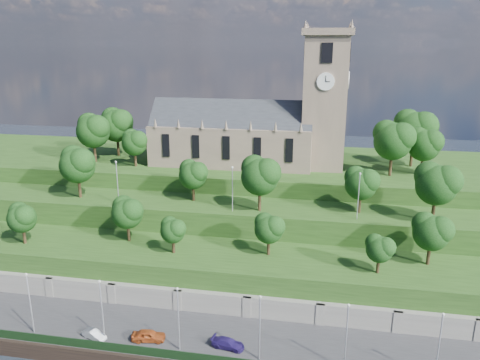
% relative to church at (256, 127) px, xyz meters
% --- Properties ---
extents(promenade, '(160.00, 12.00, 2.00)m').
position_rel_church_xyz_m(promenade, '(-0.79, -39.98, -21.52)').
color(promenade, '#2D2D30').
rests_on(promenade, ground).
extents(fence, '(160.00, 0.10, 1.20)m').
position_rel_church_xyz_m(fence, '(-0.79, -45.38, -19.92)').
color(fence, black).
rests_on(fence, promenade).
extents(retaining_wall, '(160.00, 2.10, 5.00)m').
position_rel_church_xyz_m(retaining_wall, '(-0.79, -34.01, -20.02)').
color(retaining_wall, slate).
rests_on(retaining_wall, ground).
extents(embankment_lower, '(160.00, 12.00, 8.00)m').
position_rel_church_xyz_m(embankment_lower, '(-0.79, -27.98, -18.52)').
color(embankment_lower, '#214216').
rests_on(embankment_lower, ground).
extents(embankment_upper, '(160.00, 10.00, 12.00)m').
position_rel_church_xyz_m(embankment_upper, '(-0.79, -16.98, -16.52)').
color(embankment_upper, '#214216').
rests_on(embankment_upper, ground).
extents(hilltop, '(160.00, 32.00, 15.00)m').
position_rel_church_xyz_m(hilltop, '(-0.79, 4.02, -15.02)').
color(hilltop, '#214216').
rests_on(hilltop, ground).
extents(church, '(38.60, 12.35, 27.60)m').
position_rel_church_xyz_m(church, '(0.00, 0.00, 0.00)').
color(church, '#6F5D4D').
rests_on(church, hilltop).
extents(trees_lower, '(66.90, 8.81, 7.68)m').
position_rel_church_xyz_m(trees_lower, '(0.40, -27.49, -9.86)').
color(trees_lower, black).
rests_on(trees_lower, embankment_lower).
extents(trees_upper, '(66.65, 8.59, 9.38)m').
position_rel_church_xyz_m(trees_upper, '(3.11, -18.10, -4.50)').
color(trees_upper, black).
rests_on(trees_upper, embankment_upper).
extents(trees_hilltop, '(71.63, 16.27, 11.29)m').
position_rel_church_xyz_m(trees_hilltop, '(2.79, -0.70, -0.63)').
color(trees_hilltop, black).
rests_on(trees_hilltop, hilltop).
extents(lamp_posts_promenade, '(60.36, 0.36, 8.60)m').
position_rel_church_xyz_m(lamp_posts_promenade, '(-2.79, -43.48, -15.60)').
color(lamp_posts_promenade, '#B2B2B7').
rests_on(lamp_posts_promenade, promenade).
extents(lamp_posts_upper, '(40.36, 0.36, 7.60)m').
position_rel_church_xyz_m(lamp_posts_upper, '(-0.79, -19.98, -6.12)').
color(lamp_posts_upper, '#B2B2B7').
rests_on(lamp_posts_upper, embankment_upper).
extents(car_left, '(4.51, 2.41, 1.46)m').
position_rel_church_xyz_m(car_left, '(-7.23, -42.47, -19.79)').
color(car_left, '#9F441A').
rests_on(car_left, promenade).
extents(car_middle, '(3.63, 2.32, 1.13)m').
position_rel_church_xyz_m(car_middle, '(-14.28, -43.34, -19.96)').
color(car_middle, silver).
rests_on(car_middle, promenade).
extents(car_right, '(4.42, 2.36, 1.22)m').
position_rel_church_xyz_m(car_right, '(3.05, -42.04, -19.91)').
color(car_right, navy).
rests_on(car_right, promenade).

